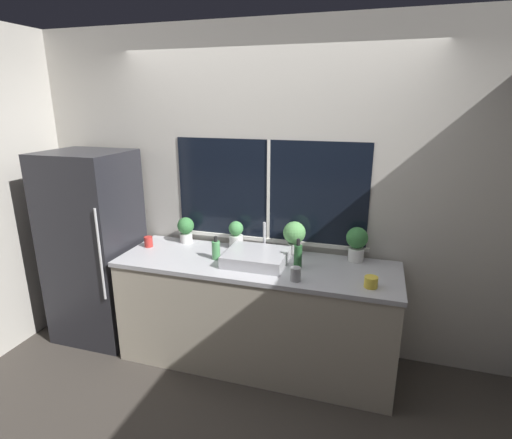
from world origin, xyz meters
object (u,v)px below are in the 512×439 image
at_px(refrigerator, 95,247).
at_px(mug_grey, 296,274).
at_px(soap_bottle, 216,250).
at_px(potted_plant_center_left, 236,234).
at_px(potted_plant_center_right, 294,235).
at_px(sink, 256,257).
at_px(mug_red, 148,242).
at_px(potted_plant_far_left, 186,228).
at_px(bottle_tall, 298,256).
at_px(mug_yellow, 371,282).
at_px(potted_plant_far_right, 357,242).

distance_m(refrigerator, mug_grey, 1.88).
xyz_separation_m(soap_bottle, mug_grey, (0.69, -0.21, -0.03)).
bearing_deg(potted_plant_center_left, potted_plant_center_right, -0.00).
xyz_separation_m(sink, potted_plant_center_left, (-0.26, 0.26, 0.07)).
bearing_deg(mug_red, soap_bottle, -7.54).
xyz_separation_m(sink, potted_plant_far_left, (-0.73, 0.26, 0.08)).
bearing_deg(potted_plant_center_right, mug_red, -170.83).
bearing_deg(refrigerator, mug_red, 7.96).
xyz_separation_m(potted_plant_center_left, mug_grey, (0.62, -0.50, -0.07)).
distance_m(bottle_tall, mug_yellow, 0.57).
bearing_deg(bottle_tall, soap_bottle, -178.25).
xyz_separation_m(refrigerator, mug_yellow, (2.37, -0.18, 0.08)).
bearing_deg(bottle_tall, mug_red, 177.05).
bearing_deg(bottle_tall, potted_plant_center_right, 107.70).
bearing_deg(potted_plant_far_right, mug_yellow, -74.06).
distance_m(soap_bottle, bottle_tall, 0.66).
distance_m(potted_plant_center_left, soap_bottle, 0.30).
relative_size(refrigerator, mug_red, 19.02).
bearing_deg(refrigerator, potted_plant_center_left, 12.31).
distance_m(sink, potted_plant_far_right, 0.79).
bearing_deg(potted_plant_center_left, mug_grey, -38.72).
height_order(refrigerator, mug_grey, refrigerator).
xyz_separation_m(bottle_tall, mug_grey, (0.03, -0.23, -0.05)).
xyz_separation_m(potted_plant_center_left, bottle_tall, (0.59, -0.27, -0.03)).
relative_size(potted_plant_center_left, mug_yellow, 2.57).
bearing_deg(potted_plant_far_right, potted_plant_center_left, 180.00).
relative_size(soap_bottle, bottle_tall, 0.82).
height_order(sink, potted_plant_far_left, sink).
bearing_deg(mug_yellow, soap_bottle, 172.32).
distance_m(refrigerator, potted_plant_far_right, 2.26).
height_order(potted_plant_center_left, mug_red, potted_plant_center_left).
bearing_deg(potted_plant_far_left, mug_red, -142.53).
bearing_deg(potted_plant_center_right, bottle_tall, -72.30).
xyz_separation_m(potted_plant_far_right, mug_grey, (-0.38, -0.50, -0.11)).
xyz_separation_m(mug_yellow, mug_red, (-1.86, 0.25, 0.01)).
bearing_deg(mug_yellow, potted_plant_center_right, 144.30).
bearing_deg(mug_grey, potted_plant_center_right, 103.12).
relative_size(sink, soap_bottle, 2.49).
distance_m(sink, mug_grey, 0.43).
xyz_separation_m(potted_plant_center_left, soap_bottle, (-0.07, -0.29, -0.04)).
height_order(potted_plant_far_left, soap_bottle, potted_plant_far_left).
xyz_separation_m(potted_plant_far_right, bottle_tall, (-0.41, -0.27, -0.06)).
bearing_deg(mug_red, mug_grey, -12.39).
distance_m(potted_plant_center_right, potted_plant_far_right, 0.50).
bearing_deg(potted_plant_far_right, mug_red, -173.43).
bearing_deg(refrigerator, mug_yellow, -4.30).
distance_m(potted_plant_center_left, mug_grey, 0.80).
relative_size(potted_plant_far_right, mug_red, 3.08).
bearing_deg(sink, mug_grey, -32.91).
distance_m(potted_plant_far_right, mug_red, 1.75).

